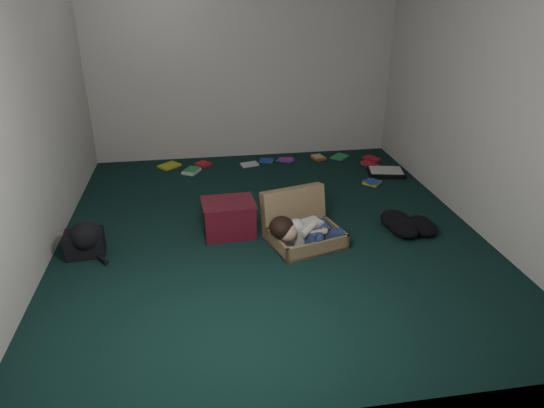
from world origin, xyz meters
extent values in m
plane|color=black|center=(0.00, 0.00, 0.00)|extent=(4.50, 4.50, 0.00)
plane|color=silver|center=(0.00, 2.25, 1.30)|extent=(4.50, 0.00, 4.50)
plane|color=silver|center=(0.00, -2.25, 1.30)|extent=(4.50, 0.00, 4.50)
plane|color=silver|center=(-2.00, 0.00, 1.30)|extent=(0.00, 4.50, 4.50)
plane|color=silver|center=(2.00, 0.00, 1.30)|extent=(0.00, 4.50, 4.50)
cube|color=olive|center=(0.30, -0.36, 0.07)|extent=(0.73, 0.60, 0.15)
cube|color=silver|center=(0.30, -0.36, 0.04)|extent=(0.66, 0.54, 0.02)
cube|color=olive|center=(0.22, -0.07, 0.23)|extent=(0.66, 0.35, 0.47)
cube|color=beige|center=(0.28, -0.38, 0.16)|extent=(0.31, 0.25, 0.20)
sphere|color=tan|center=(0.09, -0.46, 0.21)|extent=(0.17, 0.17, 0.17)
ellipsoid|color=black|center=(0.05, -0.42, 0.24)|extent=(0.23, 0.24, 0.20)
ellipsoid|color=navy|center=(0.41, -0.34, 0.16)|extent=(0.21, 0.24, 0.20)
cube|color=navy|center=(0.37, -0.45, 0.15)|extent=(0.26, 0.24, 0.13)
cube|color=navy|center=(0.50, -0.43, 0.12)|extent=(0.22, 0.12, 0.10)
sphere|color=white|center=(0.58, -0.38, 0.11)|extent=(0.10, 0.10, 0.10)
sphere|color=white|center=(0.60, -0.44, 0.10)|extent=(0.09, 0.09, 0.09)
cylinder|color=tan|center=(0.36, -0.48, 0.20)|extent=(0.17, 0.10, 0.06)
cube|color=#58111F|center=(-0.40, -0.02, 0.16)|extent=(0.49, 0.39, 0.32)
cube|color=#58111F|center=(-0.40, -0.02, 0.33)|extent=(0.52, 0.42, 0.02)
cube|color=black|center=(1.68, 1.25, 0.03)|extent=(0.50, 0.42, 0.06)
cube|color=white|center=(1.68, 1.25, 0.06)|extent=(0.45, 0.36, 0.01)
cube|color=gold|center=(-1.04, 1.95, 0.01)|extent=(0.20, 0.15, 0.02)
cube|color=red|center=(-0.59, 1.95, 0.01)|extent=(0.25, 0.24, 0.02)
cube|color=white|center=(0.01, 1.84, 0.01)|extent=(0.20, 0.24, 0.02)
cube|color=#1F47AC|center=(0.51, 1.94, 0.01)|extent=(0.21, 0.24, 0.02)
cube|color=#CB5117|center=(0.98, 1.95, 0.01)|extent=(0.25, 0.24, 0.02)
cube|color=green|center=(1.28, 1.95, 0.01)|extent=(0.21, 0.17, 0.02)
cube|color=#A72998|center=(1.59, 1.58, 0.01)|extent=(0.25, 0.25, 0.02)
cube|color=beige|center=(1.70, 1.29, 0.01)|extent=(0.19, 0.23, 0.02)
cube|color=gold|center=(1.41, 0.98, 0.01)|extent=(0.23, 0.25, 0.02)
cube|color=red|center=(1.70, 1.80, 0.01)|extent=(0.25, 0.23, 0.02)
cube|color=white|center=(-0.75, 1.70, 0.01)|extent=(0.23, 0.18, 0.02)
cube|color=#1F47AC|center=(0.26, 1.95, 0.01)|extent=(0.25, 0.25, 0.02)
camera|label=1|loc=(-0.64, -4.19, 2.26)|focal=32.00mm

